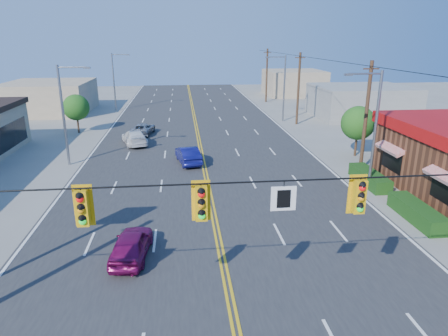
{
  "coord_description": "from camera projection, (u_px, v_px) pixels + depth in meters",
  "views": [
    {
      "loc": [
        -1.68,
        -10.54,
        9.89
      ],
      "look_at": [
        0.86,
        13.0,
        2.2
      ],
      "focal_mm": 32.0,
      "sensor_mm": 36.0,
      "label": 1
    }
  ],
  "objects": [
    {
      "name": "tree_kfc_rear",
      "position": [
        358.0,
        123.0,
        34.47
      ],
      "size": [
        2.94,
        2.94,
        4.41
      ],
      "color": "#47301E",
      "rests_on": "ground"
    },
    {
      "name": "bld_west_far",
      "position": [
        50.0,
        97.0,
        55.89
      ],
      "size": [
        11.0,
        12.0,
        4.2
      ],
      "primitive_type": "cube",
      "color": "tan",
      "rests_on": "ground"
    },
    {
      "name": "utility_pole_mid",
      "position": [
        298.0,
        89.0,
        47.18
      ],
      "size": [
        0.28,
        0.28,
        8.4
      ],
      "primitive_type": "cylinder",
      "color": "#47301E",
      "rests_on": "ground"
    },
    {
      "name": "streetlight_ne",
      "position": [
        283.0,
        85.0,
        48.83
      ],
      "size": [
        2.55,
        0.25,
        8.0
      ],
      "color": "gray",
      "rests_on": "ground"
    },
    {
      "name": "streetlight_nw",
      "position": [
        115.0,
        79.0,
        56.09
      ],
      "size": [
        2.55,
        0.25,
        8.0
      ],
      "color": "gray",
      "rests_on": "ground"
    },
    {
      "name": "streetlight_sw",
      "position": [
        65.0,
        110.0,
        31.5
      ],
      "size": [
        2.55,
        0.25,
        8.0
      ],
      "color": "gray",
      "rests_on": "ground"
    },
    {
      "name": "road",
      "position": [
        204.0,
        167.0,
        32.1
      ],
      "size": [
        20.0,
        120.0,
        0.06
      ],
      "primitive_type": "cube",
      "color": "#2D2D30",
      "rests_on": "ground"
    },
    {
      "name": "utility_pole_far",
      "position": [
        267.0,
        76.0,
        64.2
      ],
      "size": [
        0.28,
        0.28,
        8.4
      ],
      "primitive_type": "cylinder",
      "color": "#47301E",
      "rests_on": "ground"
    },
    {
      "name": "bld_east_mid",
      "position": [
        361.0,
        101.0,
        52.64
      ],
      "size": [
        12.0,
        10.0,
        4.0
      ],
      "primitive_type": "cube",
      "color": "gray",
      "rests_on": "ground"
    },
    {
      "name": "utility_pole_near",
      "position": [
        366.0,
        118.0,
        30.16
      ],
      "size": [
        0.28,
        0.28,
        8.4
      ],
      "primitive_type": "cylinder",
      "color": "#47301E",
      "rests_on": "ground"
    },
    {
      "name": "signal_span",
      "position": [
        238.0,
        218.0,
        11.67
      ],
      "size": [
        24.32,
        0.34,
        9.0
      ],
      "color": "#47301E",
      "rests_on": "ground"
    },
    {
      "name": "tree_west",
      "position": [
        76.0,
        107.0,
        43.16
      ],
      "size": [
        2.8,
        2.8,
        4.2
      ],
      "color": "#47301E",
      "rests_on": "ground"
    },
    {
      "name": "car_white",
      "position": [
        135.0,
        138.0,
        38.81
      ],
      "size": [
        3.17,
        5.12,
        1.39
      ],
      "primitive_type": "imported",
      "rotation": [
        0.0,
        0.0,
        3.42
      ],
      "color": "silver",
      "rests_on": "ground"
    },
    {
      "name": "car_blue",
      "position": [
        188.0,
        155.0,
        32.93
      ],
      "size": [
        2.23,
        4.45,
        1.4
      ],
      "primitive_type": "imported",
      "rotation": [
        0.0,
        0.0,
        3.32
      ],
      "color": "#10115E",
      "rests_on": "ground"
    },
    {
      "name": "streetlight_se",
      "position": [
        373.0,
        125.0,
        26.14
      ],
      "size": [
        2.55,
        0.25,
        8.0
      ],
      "color": "gray",
      "rests_on": "ground"
    },
    {
      "name": "car_magenta",
      "position": [
        131.0,
        245.0,
        18.68
      ],
      "size": [
        1.93,
        4.02,
        1.32
      ],
      "primitive_type": "imported",
      "rotation": [
        0.0,
        0.0,
        3.04
      ],
      "color": "#740C48",
      "rests_on": "ground"
    },
    {
      "name": "bld_east_far",
      "position": [
        294.0,
        83.0,
        73.08
      ],
      "size": [
        10.0,
        10.0,
        4.4
      ],
      "primitive_type": "cube",
      "color": "tan",
      "rests_on": "ground"
    },
    {
      "name": "car_silver",
      "position": [
        143.0,
        129.0,
        42.95
      ],
      "size": [
        2.66,
        4.52,
        1.18
      ],
      "primitive_type": "imported",
      "rotation": [
        0.0,
        0.0,
        2.97
      ],
      "color": "#939498",
      "rests_on": "ground"
    }
  ]
}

